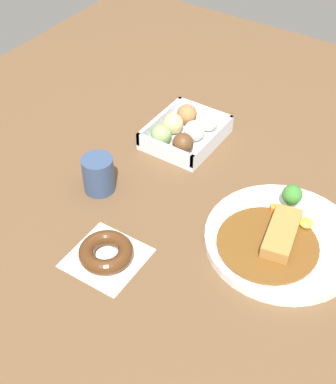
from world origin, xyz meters
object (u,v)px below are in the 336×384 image
donut_box (185,131)px  chocolate_ring_donut (106,253)px  coffee_mug (98,174)px  curry_plate (281,238)px

donut_box → chocolate_ring_donut: donut_box is taller
donut_box → coffee_mug: coffee_mug is taller
curry_plate → donut_box: 0.36m
coffee_mug → donut_box: bearing=165.8°
curry_plate → chocolate_ring_donut: 0.32m
chocolate_ring_donut → coffee_mug: 0.19m
curry_plate → donut_box: curry_plate is taller
coffee_mug → curry_plate: bearing=100.2°
donut_box → chocolate_ring_donut: size_ratio=1.35×
curry_plate → chocolate_ring_donut: bearing=-50.0°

